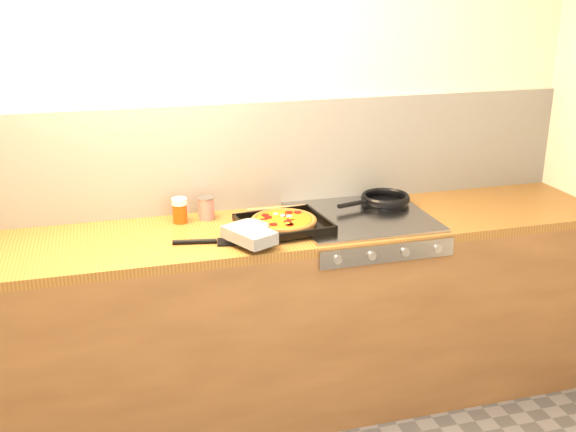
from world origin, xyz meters
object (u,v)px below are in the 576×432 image
object	(u,v)px
frying_pan	(384,200)
tomato_can	(206,208)
pizza_on_tray	(274,225)
juice_glass	(180,210)

from	to	relation	value
frying_pan	tomato_can	bearing A→B (deg)	176.38
pizza_on_tray	frying_pan	xyz separation A→B (m)	(0.60, 0.21, -0.00)
tomato_can	pizza_on_tray	bearing A→B (deg)	-47.22
frying_pan	tomato_can	world-z (taller)	tomato_can
pizza_on_tray	tomato_can	size ratio (longest dim) A/B	4.75
pizza_on_tray	juice_glass	world-z (taller)	juice_glass
frying_pan	juice_glass	size ratio (longest dim) A/B	3.58
tomato_can	juice_glass	xyz separation A→B (m)	(-0.12, -0.01, 0.01)
pizza_on_tray	frying_pan	world-z (taller)	pizza_on_tray
juice_glass	pizza_on_tray	bearing A→B (deg)	-34.70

